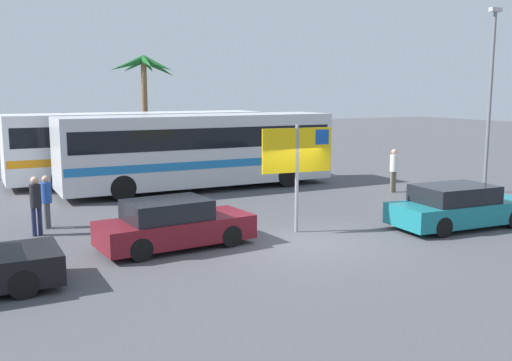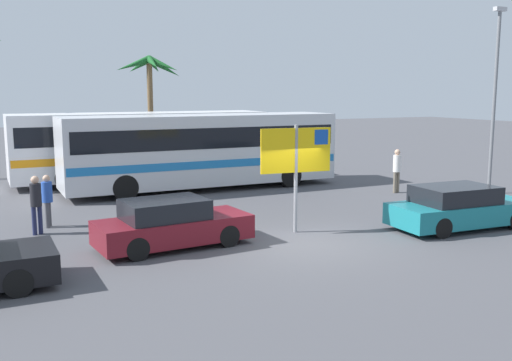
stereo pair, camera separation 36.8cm
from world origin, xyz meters
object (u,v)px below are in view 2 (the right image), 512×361
bus_rear_coach (142,143)px  pedestrian_by_bus (47,197)px  ferry_sign (298,155)px  car_maroon (171,224)px  pedestrian_near_sign (36,200)px  car_teal (459,208)px  bus_front_coach (202,148)px  pedestrian_crossing_lot (397,167)px

bus_rear_coach → pedestrian_by_bus: size_ratio=7.16×
ferry_sign → car_maroon: 4.23m
pedestrian_near_sign → pedestrian_by_bus: size_ratio=1.06×
bus_rear_coach → car_teal: bus_rear_coach is taller
bus_rear_coach → ferry_sign: bearing=-82.9°
car_teal → pedestrian_by_bus: pedestrian_by_bus is taller
bus_rear_coach → car_teal: (6.21, -13.65, -1.15)m
bus_rear_coach → pedestrian_near_sign: bus_rear_coach is taller
bus_front_coach → ferry_sign: size_ratio=3.65×
bus_front_coach → pedestrian_by_bus: bearing=-146.2°
ferry_sign → bus_rear_coach: bearing=102.8°
bus_rear_coach → car_teal: size_ratio=2.55×
pedestrian_near_sign → pedestrian_by_bus: bearing=-45.8°
bus_front_coach → car_teal: 11.19m
car_maroon → pedestrian_crossing_lot: size_ratio=2.35×
bus_rear_coach → pedestrian_near_sign: bearing=-121.8°
bus_rear_coach → pedestrian_crossing_lot: bus_rear_coach is taller
car_maroon → pedestrian_by_bus: (-2.72, 3.87, 0.32)m
bus_front_coach → car_teal: bearing=-66.0°
car_maroon → bus_rear_coach: bearing=73.9°
bus_rear_coach → ferry_sign: ferry_sign is taller
car_teal → car_maroon: bearing=171.8°
car_teal → pedestrian_near_sign: 12.65m
ferry_sign → car_teal: size_ratio=0.70×
car_teal → ferry_sign: bearing=163.0°
car_maroon → car_teal: bearing=-16.3°
bus_front_coach → pedestrian_crossing_lot: (6.87, -4.40, -0.71)m
car_maroon → pedestrian_near_sign: (-3.11, 3.06, 0.39)m
ferry_sign → pedestrian_near_sign: ferry_sign is taller
ferry_sign → pedestrian_near_sign: (-6.98, 3.06, -1.30)m
ferry_sign → pedestrian_crossing_lot: bearing=35.3°
car_maroon → bus_front_coach: bearing=59.4°
car_teal → pedestrian_crossing_lot: 6.23m
car_maroon → pedestrian_crossing_lot: bearing=15.4°
ferry_sign → pedestrian_crossing_lot: (7.06, 4.02, -1.25)m
bus_rear_coach → pedestrian_by_bus: (-5.10, -8.03, -0.83)m
bus_rear_coach → car_teal: bearing=-65.5°
bus_front_coach → ferry_sign: bearing=-91.3°
car_teal → pedestrian_by_bus: 12.63m
car_teal → car_maroon: same height
bus_front_coach → bus_rear_coach: size_ratio=1.00×
bus_rear_coach → ferry_sign: (1.49, -11.91, 0.54)m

